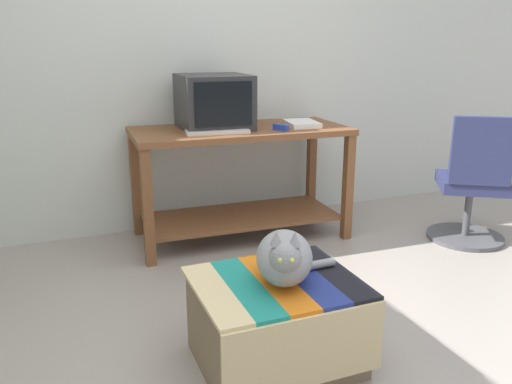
% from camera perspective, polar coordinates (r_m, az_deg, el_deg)
% --- Properties ---
extents(ground_plane, '(14.00, 14.00, 0.00)m').
position_cam_1_polar(ground_plane, '(2.35, 7.41, -18.65)').
color(ground_plane, '#9E9389').
extents(back_wall, '(8.00, 0.10, 2.60)m').
position_cam_1_polar(back_wall, '(3.84, -7.34, 15.52)').
color(back_wall, silver).
rests_on(back_wall, ground_plane).
extents(desk, '(1.47, 0.72, 0.78)m').
position_cam_1_polar(desk, '(3.57, -1.74, 3.17)').
color(desk, brown).
rests_on(desk, ground_plane).
extents(tv_monitor, '(0.47, 0.50, 0.35)m').
position_cam_1_polar(tv_monitor, '(3.51, -4.68, 9.84)').
color(tv_monitor, '#28282B').
rests_on(tv_monitor, desk).
extents(keyboard, '(0.42, 0.20, 0.02)m').
position_cam_1_polar(keyboard, '(3.32, -4.28, 6.69)').
color(keyboard, beige).
rests_on(keyboard, desk).
extents(book, '(0.24, 0.32, 0.03)m').
position_cam_1_polar(book, '(3.63, 5.05, 7.55)').
color(book, white).
rests_on(book, desk).
extents(ottoman_with_blanket, '(0.67, 0.58, 0.39)m').
position_cam_1_polar(ottoman_with_blanket, '(2.26, 2.22, -14.20)').
color(ottoman_with_blanket, '#7A664C').
rests_on(ottoman_with_blanket, ground_plane).
extents(cat, '(0.44, 0.41, 0.27)m').
position_cam_1_polar(cat, '(2.12, 3.21, -7.20)').
color(cat, gray).
rests_on(cat, ottoman_with_blanket).
extents(office_chair, '(0.58, 0.58, 0.89)m').
position_cam_1_polar(office_chair, '(3.79, 22.79, 0.37)').
color(office_chair, '#4C4C51').
rests_on(office_chair, ground_plane).
extents(stapler, '(0.08, 0.11, 0.04)m').
position_cam_1_polar(stapler, '(3.42, 2.76, 7.14)').
color(stapler, '#2342B7').
rests_on(stapler, desk).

